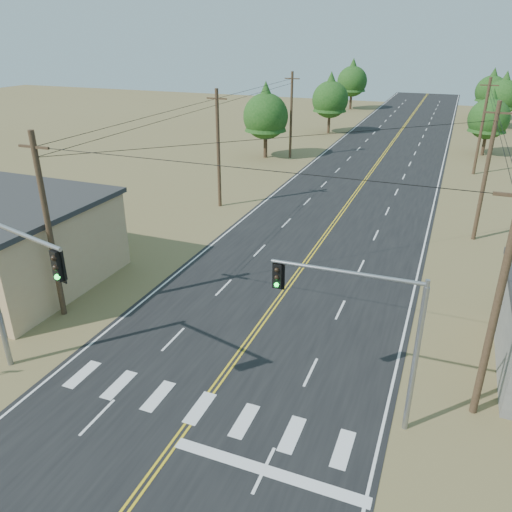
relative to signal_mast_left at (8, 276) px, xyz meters
The scene contains 15 objects.
road 24.91m from the signal_mast_left, 70.90° to the left, with size 15.00×200.00×0.02m, color black.
utility_pole_left_near 5.63m from the signal_mast_left, 116.60° to the left, with size 1.80×0.30×10.00m.
utility_pole_left_mid 25.16m from the signal_mast_left, 95.75° to the left, with size 1.80×0.30×10.00m.
utility_pole_left_far 45.11m from the signal_mast_left, 93.20° to the left, with size 1.80×0.30×10.00m.
utility_pole_right_near 19.15m from the signal_mast_left, 15.24° to the left, with size 1.80×0.30×10.00m.
utility_pole_right_mid 31.12m from the signal_mast_left, 53.57° to the left, with size 1.80×0.30×10.00m.
utility_pole_right_far 48.68m from the signal_mast_left, 67.69° to the left, with size 1.80×0.30×10.00m.
signal_mast_left is the anchor object (origin of this frame).
signal_mast_right 14.65m from the signal_mast_left, 11.78° to the left, with size 5.71×0.50×6.53m.
tree_left_near 44.30m from the signal_mast_left, 96.96° to the left, with size 5.39×5.39×8.98m.
tree_left_mid 62.65m from the signal_mast_left, 91.95° to the left, with size 5.35×5.35×8.91m.
tree_left_far 88.99m from the signal_mast_left, 92.79° to the left, with size 5.73×5.73×9.55m.
tree_right_near 58.51m from the signal_mast_left, 70.54° to the left, with size 4.85×4.85×8.08m.
tree_right_mid 79.55m from the signal_mast_left, 73.96° to the left, with size 5.25×5.25×8.75m.
tree_right_far 87.56m from the signal_mast_left, 76.45° to the left, with size 5.19×5.19×8.65m.
Camera 1 is at (8.14, -6.17, 14.25)m, focal length 35.00 mm.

